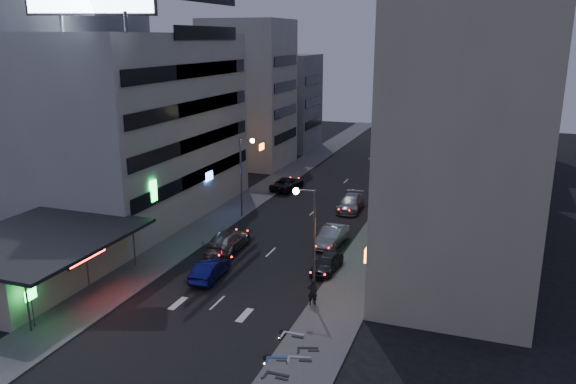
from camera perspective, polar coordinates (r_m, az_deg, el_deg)
The scene contains 28 objects.
ground at distance 36.47m, azimuth -10.11°, elevation -13.67°, with size 180.00×180.00×0.00m, color black.
sidewalk_left at distance 64.79m, azimuth -3.16°, elevation -0.29°, with size 4.00×120.00×0.12m, color #4C4C4F.
sidewalk_right at distance 60.58m, azimuth 10.93°, elevation -1.68°, with size 4.00×120.00×0.12m, color #4C4C4F.
food_court at distance 45.05m, azimuth -24.57°, elevation -6.31°, with size 11.00×13.00×3.88m.
white_building at distance 58.64m, azimuth -15.35°, elevation 6.46°, with size 14.00×24.00×18.00m, color #B8B9B4.
grey_tower at distance 65.90m, azimuth -20.96°, elevation 13.94°, with size 10.00×14.00×34.00m, color gray.
shophouse_near at distance 38.65m, azimuth 17.27°, elevation 3.40°, with size 10.00×11.00×20.00m, color #BFB696.
shophouse_mid at distance 50.30m, azimuth 18.38°, elevation 3.65°, with size 11.00×12.00×16.00m, color tan.
shophouse_far at distance 62.73m, azimuth 18.58°, elevation 8.61°, with size 10.00×14.00×22.00m, color #BFB696.
far_left_a at distance 79.48m, azimuth -4.05°, elevation 9.91°, with size 11.00×10.00×20.00m, color #B8B9B4.
far_left_b at distance 91.90m, azimuth -1.01°, elevation 9.12°, with size 12.00×10.00×15.00m, color gray.
far_right_a at distance 77.85m, azimuth 19.19°, elevation 8.25°, with size 11.00×12.00×18.00m, color tan.
far_right_b at distance 91.54m, azimuth 19.88°, elevation 11.03°, with size 12.00×12.00×24.00m, color #BFB696.
street_lamp_right_near at distance 37.08m, azimuth 2.12°, elevation -3.83°, with size 1.60×0.44×8.02m.
street_lamp_left at distance 55.57m, azimuth -4.45°, elevation 2.67°, with size 1.60×0.44×8.02m.
street_lamp_right_far at distance 69.28m, azimuth 10.78°, elevation 4.99°, with size 1.60×0.44×8.02m.
parked_car_right_near at distance 43.96m, azimuth 3.99°, elevation -7.18°, with size 1.70×4.22×1.44m, color #26262B.
parked_car_right_mid at distance 49.33m, azimuth 4.46°, elevation -4.49°, with size 1.74×4.98×1.64m, color #9A9CA2.
parked_car_left at distance 67.00m, azimuth -0.07°, elevation 0.87°, with size 2.49×5.41×1.50m, color #26252A.
parked_car_right_far at distance 59.34m, azimuth 6.37°, elevation -1.11°, with size 2.24×5.51×1.60m, color #919399.
road_car_blue at distance 42.96m, azimuth -7.92°, elevation -7.82°, with size 1.57×4.52×1.49m, color navy.
road_car_silver at distance 48.27m, azimuth -6.16°, elevation -4.96°, with size 2.38×5.85×1.70m, color gray.
person at distance 38.38m, azimuth 2.51°, elevation -10.08°, with size 0.69×0.45×1.90m, color black.
scooter_black_a at distance 31.25m, azimuth 0.24°, elevation -17.23°, with size 1.99×0.66×1.21m, color black, non-canonical shape.
scooter_silver_a at distance 32.82m, azimuth 2.45°, elevation -15.49°, with size 2.01×0.67×1.23m, color gray, non-canonical shape.
scooter_blue at distance 32.81m, azimuth -0.00°, elevation -15.63°, with size 1.79×0.60×1.09m, color navy, non-canonical shape.
scooter_black_b at distance 33.74m, azimuth 3.16°, elevation -14.67°, with size 1.84×0.61×1.13m, color black, non-canonical shape.
scooter_silver_b at distance 34.96m, azimuth 1.77°, elevation -13.39°, with size 2.04×0.68×1.25m, color #B9BEC2, non-canonical shape.
Camera 1 is at (16.48, -27.37, 17.59)m, focal length 35.00 mm.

